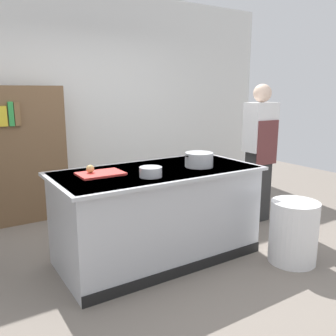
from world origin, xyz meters
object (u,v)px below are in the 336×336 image
Objects in this scene: trash_bin at (293,232)px; person_chef at (260,150)px; bookshelf at (20,155)px; onion at (90,169)px; stock_pot at (199,160)px; mixing_bowl at (151,172)px.

person_chef reaches higher than trash_bin.
trash_bin is 3.30m from bookshelf.
onion is 0.21× the size of stock_pot.
trash_bin is 0.36× the size of bookshelf.
trash_bin is at bearing -24.41° from mixing_bowl.
person_chef is at bearing 2.43° from onion.
onion is at bearing 151.08° from trash_bin.
person_chef is at bearing 60.86° from trash_bin.
person_chef is 1.01× the size of bookshelf.
onion is at bearing 166.87° from stock_pot.
onion is at bearing -79.95° from bookshelf.
bookshelf is (-1.97, 2.59, 0.55)m from trash_bin.
bookshelf is at bearing 56.79° from person_chef.
person_chef reaches higher than mixing_bowl.
mixing_bowl is 1.52m from trash_bin.
stock_pot is at bearing 104.14° from person_chef.
bookshelf is (-2.54, 1.57, -0.06)m from person_chef.
trash_bin is 1.32m from person_chef.
mixing_bowl is 1.88m from person_chef.
onion is 0.55m from mixing_bowl.
stock_pot is 0.56× the size of trash_bin.
onion is 0.04× the size of person_chef.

